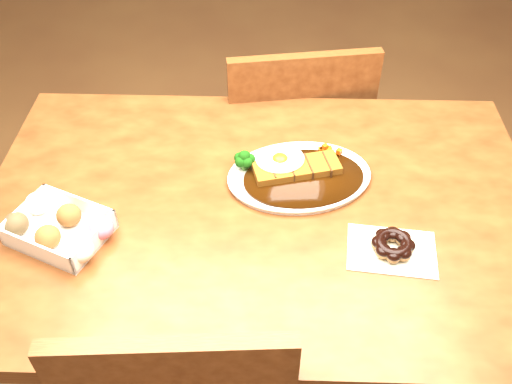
{
  "coord_description": "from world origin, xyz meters",
  "views": [
    {
      "loc": [
        0.02,
        -0.85,
        1.62
      ],
      "look_at": [
        -0.01,
        -0.02,
        0.81
      ],
      "focal_mm": 40.0,
      "sensor_mm": 36.0,
      "label": 1
    }
  ],
  "objects_px": {
    "table": "(260,236)",
    "katsu_curry_plate": "(297,173)",
    "donut_box": "(59,227)",
    "chair_far": "(291,145)",
    "pon_de_ring": "(393,245)"
  },
  "relations": [
    {
      "from": "table",
      "to": "katsu_curry_plate",
      "type": "xyz_separation_m",
      "value": [
        0.08,
        0.09,
        0.11
      ]
    },
    {
      "from": "katsu_curry_plate",
      "to": "donut_box",
      "type": "xyz_separation_m",
      "value": [
        -0.48,
        -0.19,
        0.01
      ]
    },
    {
      "from": "chair_far",
      "to": "pon_de_ring",
      "type": "distance_m",
      "value": 0.74
    },
    {
      "from": "chair_far",
      "to": "donut_box",
      "type": "distance_m",
      "value": 0.85
    },
    {
      "from": "table",
      "to": "katsu_curry_plate",
      "type": "height_order",
      "value": "katsu_curry_plate"
    },
    {
      "from": "katsu_curry_plate",
      "to": "donut_box",
      "type": "relative_size",
      "value": 1.56
    },
    {
      "from": "chair_far",
      "to": "katsu_curry_plate",
      "type": "bearing_deg",
      "value": 80.17
    },
    {
      "from": "table",
      "to": "pon_de_ring",
      "type": "xyz_separation_m",
      "value": [
        0.26,
        -0.12,
        0.12
      ]
    },
    {
      "from": "donut_box",
      "to": "pon_de_ring",
      "type": "xyz_separation_m",
      "value": [
        0.66,
        -0.02,
        -0.01
      ]
    },
    {
      "from": "chair_far",
      "to": "donut_box",
      "type": "bearing_deg",
      "value": 43.46
    },
    {
      "from": "donut_box",
      "to": "pon_de_ring",
      "type": "relative_size",
      "value": 1.2
    },
    {
      "from": "chair_far",
      "to": "katsu_curry_plate",
      "type": "relative_size",
      "value": 2.49
    },
    {
      "from": "donut_box",
      "to": "pon_de_ring",
      "type": "bearing_deg",
      "value": -1.79
    },
    {
      "from": "table",
      "to": "katsu_curry_plate",
      "type": "distance_m",
      "value": 0.16
    },
    {
      "from": "katsu_curry_plate",
      "to": "pon_de_ring",
      "type": "xyz_separation_m",
      "value": [
        0.18,
        -0.21,
        0.0
      ]
    }
  ]
}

